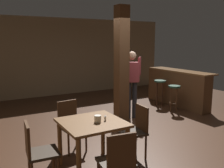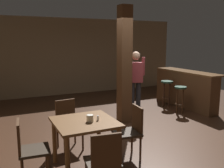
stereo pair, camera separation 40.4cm
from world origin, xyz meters
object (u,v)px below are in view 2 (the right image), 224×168
(chair_north, at_px, (68,122))
(chair_west, at_px, (28,147))
(dining_table, at_px, (85,129))
(bar_stool_mid, at_px, (167,87))
(chair_south, at_px, (104,161))
(bar_counter, at_px, (185,89))
(chair_east, at_px, (131,129))
(standing_person, at_px, (135,80))
(bar_stool_near, at_px, (180,94))
(napkin_cup, at_px, (90,118))
(salt_shaker, at_px, (98,118))

(chair_north, distance_m, chair_west, 1.19)
(dining_table, height_order, bar_stool_mid, bar_stool_mid)
(chair_south, height_order, bar_counter, bar_counter)
(chair_east, bearing_deg, bar_stool_mid, 42.86)
(chair_north, relative_size, standing_person, 0.52)
(dining_table, xyz_separation_m, chair_south, (-0.05, -0.83, -0.13))
(chair_east, height_order, bar_stool_near, chair_east)
(chair_east, height_order, chair_south, same)
(napkin_cup, height_order, bar_counter, bar_counter)
(napkin_cup, bearing_deg, dining_table, 130.64)
(napkin_cup, bearing_deg, chair_east, 5.91)
(chair_north, distance_m, bar_stool_near, 3.52)
(chair_south, distance_m, chair_west, 1.14)
(chair_west, distance_m, bar_stool_near, 4.57)
(chair_west, bearing_deg, bar_stool_mid, 29.93)
(dining_table, bearing_deg, bar_stool_mid, 35.46)
(salt_shaker, relative_size, bar_stool_mid, 0.10)
(chair_south, distance_m, bar_stool_mid, 4.85)
(salt_shaker, xyz_separation_m, standing_person, (1.82, 1.93, 0.19))
(salt_shaker, relative_size, bar_stool_near, 0.10)
(chair_west, height_order, bar_stool_mid, chair_west)
(chair_north, bearing_deg, napkin_cup, -84.46)
(napkin_cup, xyz_separation_m, standing_person, (1.95, 1.93, 0.18))
(standing_person, distance_m, bar_stool_near, 1.44)
(napkin_cup, xyz_separation_m, bar_stool_near, (3.32, 1.82, -0.27))
(chair_east, height_order, bar_counter, bar_counter)
(dining_table, bearing_deg, chair_east, 0.67)
(standing_person, height_order, bar_stool_near, standing_person)
(dining_table, relative_size, chair_north, 1.04)
(napkin_cup, height_order, salt_shaker, napkin_cup)
(standing_person, xyz_separation_m, bar_stool_mid, (1.48, 0.62, -0.41))
(bar_counter, bearing_deg, chair_north, -160.94)
(dining_table, distance_m, bar_stool_mid, 4.29)
(dining_table, distance_m, standing_person, 2.77)
(bar_stool_mid, bearing_deg, salt_shaker, -142.30)
(chair_east, distance_m, chair_north, 1.20)
(bar_counter, height_order, bar_stool_near, bar_counter)
(chair_north, height_order, bar_counter, bar_counter)
(napkin_cup, relative_size, bar_stool_near, 0.14)
(chair_north, relative_size, bar_counter, 0.38)
(chair_west, distance_m, bar_stool_mid, 5.00)
(chair_south, xyz_separation_m, napkin_cup, (0.10, 0.76, 0.32))
(bar_counter, bearing_deg, chair_east, -144.68)
(chair_east, bearing_deg, chair_north, 135.16)
(chair_west, height_order, standing_person, standing_person)
(chair_north, height_order, salt_shaker, chair_north)
(bar_counter, bearing_deg, bar_stool_mid, 152.60)
(chair_west, bearing_deg, salt_shaker, -3.22)
(bar_stool_mid, bearing_deg, chair_east, -137.14)
(chair_north, relative_size, chair_west, 1.00)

